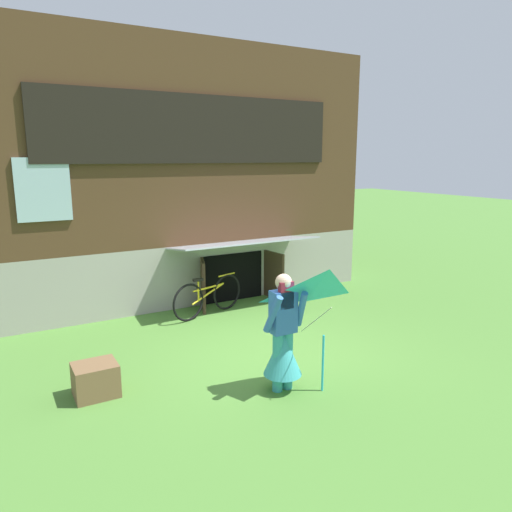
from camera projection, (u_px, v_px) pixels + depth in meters
ground_plane at (274, 354)px, 7.71m from camera, size 60.00×60.00×0.00m
log_house at (161, 173)px, 11.60m from camera, size 8.37×5.57×5.43m
person at (283, 342)px, 6.42m from camera, size 0.61×0.52×1.62m
kite at (329, 304)px, 5.94m from camera, size 1.09×1.10×1.64m
bicycle_yellow at (208, 296)px, 9.57m from camera, size 1.69×0.56×0.80m
wooden_crate at (96, 380)px, 6.35m from camera, size 0.56×0.48×0.44m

